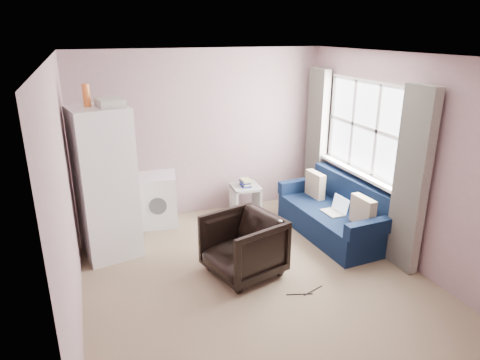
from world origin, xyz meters
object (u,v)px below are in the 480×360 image
Objects in this scene: armchair at (243,243)px; sofa at (336,215)px; side_table at (245,198)px; washing_machine at (158,198)px; fridge at (105,182)px.

sofa is (1.59, 0.53, -0.11)m from armchair.
armchair is 1.76m from side_table.
armchair is 1.05× the size of washing_machine.
washing_machine is at bearing -174.56° from armchair.
fridge is 1.19× the size of sofa.
fridge is 3.13m from sofa.
fridge reaches higher than armchair.
washing_machine is 0.42× the size of sofa.
armchair is 1.40× the size of side_table.
fridge is at bearing -126.61° from washing_machine.
washing_machine is 2.58m from sofa.
side_table is (2.07, 0.57, -0.70)m from fridge.
sofa is at bearing -49.59° from side_table.
armchair reaches higher than washing_machine.
armchair reaches higher than sofa.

